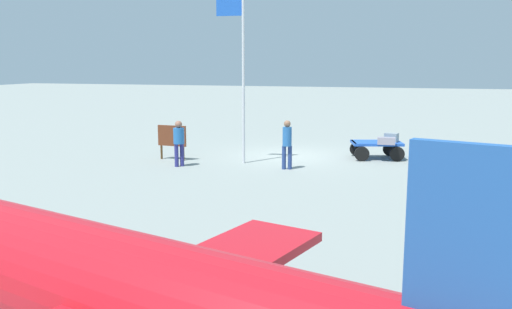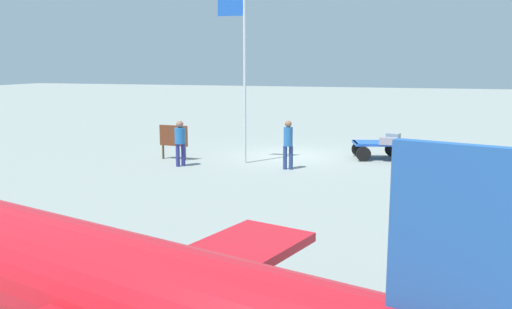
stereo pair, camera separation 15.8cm
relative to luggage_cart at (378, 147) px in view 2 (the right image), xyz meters
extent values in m
plane|color=gray|center=(3.25, 0.34, -0.46)|extent=(120.00, 120.00, 0.00)
cube|color=blue|center=(-0.02, -0.01, 0.13)|extent=(2.06, 1.54, 0.10)
cube|color=blue|center=(0.82, 0.22, 0.13)|extent=(0.35, 1.03, 0.10)
cylinder|color=black|center=(0.45, 0.71, -0.19)|extent=(0.56, 0.26, 0.54)
cylinder|color=black|center=(0.75, -0.39, -0.19)|extent=(0.56, 0.26, 0.54)
cylinder|color=black|center=(-0.79, 0.38, -0.19)|extent=(0.56, 0.26, 0.54)
cylinder|color=black|center=(-0.49, -0.72, -0.19)|extent=(0.56, 0.26, 0.54)
cube|color=gray|center=(-0.55, -0.15, 0.35)|extent=(0.54, 0.45, 0.33)
cube|color=#938B9B|center=(-0.40, 0.59, 0.31)|extent=(0.65, 0.34, 0.26)
cylinder|color=navy|center=(2.67, 2.95, -0.06)|extent=(0.14, 0.14, 0.80)
cylinder|color=navy|center=(2.86, 2.99, -0.06)|extent=(0.14, 0.14, 0.80)
cylinder|color=#2862A9|center=(2.76, 2.97, 0.66)|extent=(0.37, 0.37, 0.64)
sphere|color=#8C6047|center=(2.76, 2.97, 1.10)|extent=(0.23, 0.23, 0.23)
cylinder|color=navy|center=(6.42, 3.47, -0.06)|extent=(0.14, 0.14, 0.80)
cylinder|color=navy|center=(6.56, 3.61, -0.06)|extent=(0.14, 0.14, 0.80)
cylinder|color=#2462AA|center=(6.49, 3.54, 0.62)|extent=(0.53, 0.53, 0.55)
sphere|color=#8B5D4A|center=(6.49, 3.54, 1.02)|extent=(0.25, 0.25, 0.25)
cube|color=red|center=(1.05, 16.01, 0.84)|extent=(2.52, 5.28, 0.12)
cube|color=#23549D|center=(-1.72, 16.83, 1.96)|extent=(0.89, 0.35, 1.30)
cylinder|color=silver|center=(4.53, 2.28, 2.48)|extent=(0.10, 0.10, 5.89)
cube|color=blue|center=(5.04, 2.28, 5.03)|extent=(0.93, 0.07, 0.59)
cylinder|color=#4C3319|center=(6.83, 2.44, -0.20)|extent=(0.08, 0.08, 0.52)
cylinder|color=#4C3319|center=(7.75, 2.38, -0.20)|extent=(0.08, 0.08, 0.52)
cube|color=brown|center=(7.29, 2.41, 0.44)|extent=(1.16, 0.14, 0.77)
camera|label=1|loc=(-1.29, 20.51, 3.13)|focal=37.69mm
camera|label=2|loc=(-1.45, 20.47, 3.13)|focal=37.69mm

